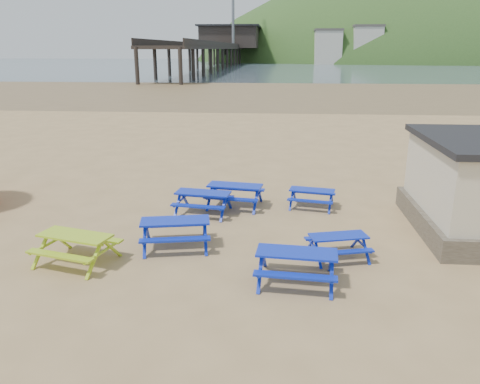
{
  "coord_description": "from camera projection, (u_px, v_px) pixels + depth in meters",
  "views": [
    {
      "loc": [
        2.13,
        -14.15,
        5.83
      ],
      "look_at": [
        0.85,
        1.5,
        1.0
      ],
      "focal_mm": 35.0,
      "sensor_mm": 36.0,
      "label": 1
    }
  ],
  "objects": [
    {
      "name": "wet_sand",
      "position": [
        264.0,
        90.0,
        67.75
      ],
      "size": [
        400.0,
        400.0,
        0.0
      ],
      "primitive_type": "plane",
      "color": "olive",
      "rests_on": "ground"
    },
    {
      "name": "picnic_table_blue_f",
      "position": [
        338.0,
        246.0,
        13.53
      ],
      "size": [
        1.93,
        1.7,
        0.69
      ],
      "rotation": [
        0.0,
        0.0,
        0.25
      ],
      "color": "#0031B6",
      "rests_on": "ground"
    },
    {
      "name": "ground",
      "position": [
        211.0,
        234.0,
        15.36
      ],
      "size": [
        400.0,
        400.0,
        0.0
      ],
      "primitive_type": "plane",
      "color": "tan",
      "rests_on": "ground"
    },
    {
      "name": "sea",
      "position": [
        274.0,
        64.0,
        177.3
      ],
      "size": [
        400.0,
        400.0,
        0.0
      ],
      "primitive_type": "plane",
      "color": "#475965",
      "rests_on": "ground"
    },
    {
      "name": "picnic_table_blue_a",
      "position": [
        235.0,
        196.0,
        17.92
      ],
      "size": [
        2.27,
        1.93,
        0.86
      ],
      "rotation": [
        0.0,
        0.0,
        -0.14
      ],
      "color": "#0031B6",
      "rests_on": "ground"
    },
    {
      "name": "picnic_table_blue_b",
      "position": [
        203.0,
        203.0,
        17.14
      ],
      "size": [
        2.17,
        1.85,
        0.83
      ],
      "rotation": [
        0.0,
        0.0,
        -0.14
      ],
      "color": "#0031B6",
      "rests_on": "ground"
    },
    {
      "name": "picnic_table_blue_d",
      "position": [
        176.0,
        233.0,
        14.25
      ],
      "size": [
        2.34,
        2.02,
        0.87
      ],
      "rotation": [
        0.0,
        0.0,
        0.19
      ],
      "color": "#0031B6",
      "rests_on": "ground"
    },
    {
      "name": "picnic_table_blue_c",
      "position": [
        312.0,
        198.0,
        17.85
      ],
      "size": [
        1.91,
        1.65,
        0.7
      ],
      "rotation": [
        0.0,
        0.0,
        -0.19
      ],
      "color": "#0031B6",
      "rests_on": "ground"
    },
    {
      "name": "headland_town",
      "position": [
        458.0,
        82.0,
        230.03
      ],
      "size": [
        264.0,
        144.0,
        108.0
      ],
      "color": "#2D4C1E",
      "rests_on": "ground"
    },
    {
      "name": "picnic_table_blue_e",
      "position": [
        296.0,
        267.0,
        12.07
      ],
      "size": [
        2.18,
        1.82,
        0.86
      ],
      "rotation": [
        0.0,
        0.0,
        -0.08
      ],
      "color": "#0031B6",
      "rests_on": "ground"
    },
    {
      "name": "pier",
      "position": [
        229.0,
        49.0,
        184.95
      ],
      "size": [
        24.0,
        220.0,
        39.29
      ],
      "color": "black",
      "rests_on": "ground"
    },
    {
      "name": "picnic_table_yellow",
      "position": [
        76.0,
        249.0,
        13.17
      ],
      "size": [
        2.41,
        2.12,
        0.86
      ],
      "rotation": [
        0.0,
        0.0,
        -0.26
      ],
      "color": "#8BBF0E",
      "rests_on": "ground"
    }
  ]
}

